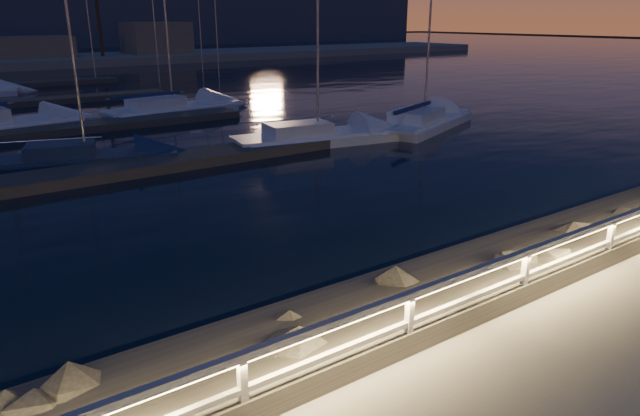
# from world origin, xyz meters

# --- Properties ---
(ground) EXTENTS (400.00, 400.00, 0.00)m
(ground) POSITION_xyz_m (0.00, 0.00, 0.00)
(ground) COLOR gray
(ground) RESTS_ON ground
(harbor_water) EXTENTS (400.00, 440.00, 0.60)m
(harbor_water) POSITION_xyz_m (0.00, 31.22, -0.97)
(harbor_water) COLOR black
(harbor_water) RESTS_ON ground
(guard_rail) EXTENTS (44.11, 0.12, 1.06)m
(guard_rail) POSITION_xyz_m (-0.07, -0.00, 0.77)
(guard_rail) COLOR silver
(guard_rail) RESTS_ON ground
(riprap) EXTENTS (27.65, 2.68, 1.37)m
(riprap) POSITION_xyz_m (5.23, 1.41, -0.20)
(riprap) COLOR #666257
(riprap) RESTS_ON ground
(floating_docks) EXTENTS (22.00, 36.00, 0.40)m
(floating_docks) POSITION_xyz_m (0.00, 32.50, -0.40)
(floating_docks) COLOR #5D554D
(floating_docks) RESTS_ON ground
(sailboat_c) EXTENTS (7.30, 3.98, 11.94)m
(sailboat_c) POSITION_xyz_m (0.24, 18.08, -0.21)
(sailboat_c) COLOR navy
(sailboat_c) RESTS_ON ground
(sailboat_d) EXTENTS (8.88, 5.52, 14.60)m
(sailboat_d) POSITION_xyz_m (17.47, 16.13, -0.17)
(sailboat_d) COLOR white
(sailboat_d) RESTS_ON ground
(sailboat_h) EXTENTS (8.42, 3.75, 13.78)m
(sailboat_h) POSITION_xyz_m (10.39, 16.29, -0.19)
(sailboat_h) COLOR white
(sailboat_h) RESTS_ON ground
(sailboat_l) EXTENTS (8.91, 3.71, 14.63)m
(sailboat_l) POSITION_xyz_m (7.99, 28.50, -0.17)
(sailboat_l) COLOR white
(sailboat_l) RESTS_ON ground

